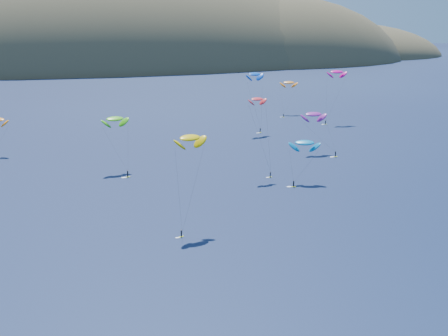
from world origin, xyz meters
name	(u,v)px	position (x,y,z in m)	size (l,w,h in m)	color
island	(118,73)	(39.40, 562.36, -10.74)	(730.00, 300.00, 210.00)	#3D3526
kitesurfer_2	(190,138)	(-15.03, 62.75, 21.25)	(9.20, 10.04, 23.62)	#D7EC1A
kitesurfer_3	(115,119)	(-23.86, 123.02, 16.35)	(9.57, 14.60, 18.85)	#D7EC1A
kitesurfer_4	(254,74)	(40.52, 170.48, 24.08)	(9.92, 7.29, 26.65)	#D7EC1A
kitesurfer_5	(305,143)	(27.23, 91.78, 11.68)	(11.13, 9.18, 14.17)	#D7EC1A
kitesurfer_6	(314,114)	(46.94, 127.06, 13.76)	(9.85, 12.11, 16.37)	#D7EC1A
kitesurfer_8	(337,72)	(84.13, 181.51, 22.83)	(12.36, 7.09, 25.44)	#D7EC1A
kitesurfer_9	(257,99)	(16.43, 103.03, 23.48)	(6.90, 6.48, 25.27)	#D7EC1A
kitesurfer_11	(289,83)	(73.80, 211.47, 15.26)	(12.24, 14.09, 17.62)	#D7EC1A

